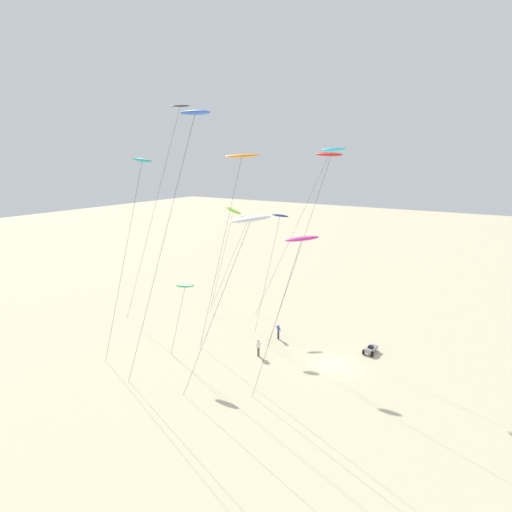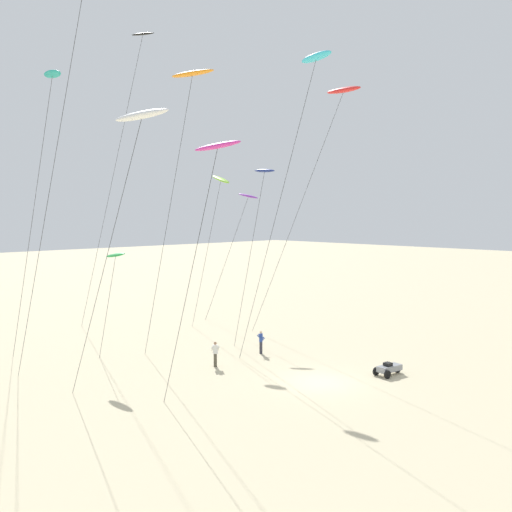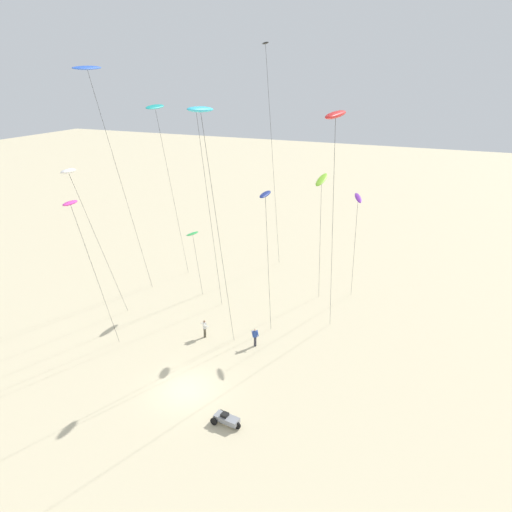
% 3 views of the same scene
% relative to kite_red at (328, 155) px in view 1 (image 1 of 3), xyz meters
% --- Properties ---
extents(ground_plane, '(260.00, 260.00, 0.00)m').
position_rel_kite_red_xyz_m(ground_plane, '(-8.67, -5.16, -19.28)').
color(ground_plane, beige).
extents(kite_red, '(1.99, 10.10, 19.71)m').
position_rel_kite_red_xyz_m(kite_red, '(0.00, 0.00, 0.00)').
color(kite_red, red).
rests_on(kite_red, ground).
extents(kite_orange, '(2.07, 6.50, 19.49)m').
position_rel_kite_red_xyz_m(kite_orange, '(-11.67, 3.26, -0.18)').
color(kite_orange, orange).
rests_on(kite_orange, ground).
extents(kite_blue, '(1.77, 8.88, 22.36)m').
position_rel_kite_red_xyz_m(kite_blue, '(-20.08, 1.46, 2.55)').
color(kite_blue, blue).
rests_on(kite_blue, ground).
extents(kite_lime, '(1.02, 4.58, 13.53)m').
position_rel_kite_red_xyz_m(kite_lime, '(-3.40, 10.21, -6.37)').
color(kite_lime, '#8CD833').
rests_on(kite_lime, ground).
extents(kite_green, '(0.78, 3.02, 7.67)m').
position_rel_kite_red_xyz_m(kite_green, '(-15.08, 7.44, -11.98)').
color(kite_green, green).
rests_on(kite_green, ground).
extents(kite_cyan, '(1.55, 7.29, 20.01)m').
position_rel_kite_red_xyz_m(kite_cyan, '(-7.40, -3.56, 0.27)').
color(kite_cyan, '#33BFE0').
rests_on(kite_cyan, ground).
extents(kite_magenta, '(1.64, 5.10, 13.73)m').
position_rel_kite_red_xyz_m(kite_magenta, '(-16.90, -5.46, -6.01)').
color(kite_magenta, '#D8339E').
rests_on(kite_magenta, ground).
extents(kite_black, '(2.15, 9.54, 24.31)m').
position_rel_kite_red_xyz_m(kite_black, '(-9.64, 12.52, 3.97)').
color(kite_black, black).
rests_on(kite_black, ground).
extents(kite_navy, '(0.78, 3.79, 13.42)m').
position_rel_kite_red_xyz_m(kite_navy, '(-5.67, 2.68, -6.24)').
color(kite_navy, navy).
rests_on(kite_navy, ground).
extents(kite_teal, '(1.44, 6.81, 19.15)m').
position_rel_kite_red_xyz_m(kite_teal, '(-18.83, 8.28, -0.70)').
color(kite_teal, teal).
rests_on(kite_teal, ground).
extents(kite_white, '(2.23, 7.48, 15.35)m').
position_rel_kite_red_xyz_m(kite_white, '(-19.37, -2.73, -4.45)').
color(kite_white, white).
rests_on(kite_white, ground).
extents(kite_purple, '(1.47, 6.10, 12.04)m').
position_rel_kite_red_xyz_m(kite_purple, '(-0.12, 10.39, -7.80)').
color(kite_purple, purple).
rests_on(kite_purple, ground).
extents(kite_flyer_nearest, '(0.72, 0.72, 1.67)m').
position_rel_kite_red_xyz_m(kite_flyer_nearest, '(-6.35, 2.28, -18.39)').
color(kite_flyer_nearest, '#33333D').
rests_on(kite_flyer_nearest, ground).
extents(kite_flyer_middle, '(0.72, 0.71, 1.67)m').
position_rel_kite_red_xyz_m(kite_flyer_middle, '(-10.99, 1.88, -18.39)').
color(kite_flyer_middle, '#4C4738').
rests_on(kite_flyer_middle, ground).
extents(beach_buggy, '(2.10, 1.08, 0.82)m').
position_rel_kite_red_xyz_m(beach_buggy, '(-4.38, -7.23, -18.86)').
color(beach_buggy, gray).
rests_on(beach_buggy, ground).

